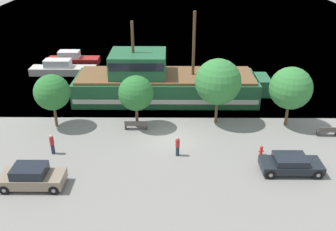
% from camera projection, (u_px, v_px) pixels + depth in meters
% --- Properties ---
extents(ground_plane, '(160.00, 160.00, 0.00)m').
position_uv_depth(ground_plane, '(171.00, 139.00, 30.40)').
color(ground_plane, gray).
extents(water_surface, '(80.00, 80.00, 0.00)m').
position_uv_depth(water_surface, '(171.00, 23.00, 69.99)').
color(water_surface, '#38667F').
rests_on(water_surface, ground).
extents(pirate_ship, '(19.18, 5.61, 8.74)m').
position_uv_depth(pirate_ship, '(162.00, 83.00, 37.26)').
color(pirate_ship, '#1E5633').
rests_on(pirate_ship, water_surface).
extents(moored_boat_dockside, '(7.65, 1.93, 1.78)m').
position_uv_depth(moored_boat_dockside, '(62.00, 69.00, 44.42)').
color(moored_boat_dockside, '#B7B2A8').
rests_on(moored_boat_dockside, water_surface).
extents(moored_boat_outer, '(6.54, 1.98, 1.67)m').
position_uv_depth(moored_boat_outer, '(73.00, 59.00, 47.98)').
color(moored_boat_outer, maroon).
rests_on(moored_boat_outer, water_surface).
extents(parked_car_curb_front, '(4.10, 1.88, 1.56)m').
position_uv_depth(parked_car_curb_front, '(32.00, 177.00, 24.42)').
color(parked_car_curb_front, '#7F705B').
rests_on(parked_car_curb_front, ground_plane).
extents(parked_car_curb_mid, '(4.20, 1.92, 1.27)m').
position_uv_depth(parked_car_curb_mid, '(291.00, 164.00, 25.98)').
color(parked_car_curb_mid, black).
rests_on(parked_car_curb_mid, ground_plane).
extents(fire_hydrant, '(0.42, 0.25, 0.76)m').
position_uv_depth(fire_hydrant, '(261.00, 150.00, 28.13)').
color(fire_hydrant, red).
rests_on(fire_hydrant, ground_plane).
extents(bench_promenade_east, '(1.68, 0.45, 0.85)m').
position_uv_depth(bench_promenade_east, '(328.00, 131.00, 30.76)').
color(bench_promenade_east, '#4C4742').
rests_on(bench_promenade_east, ground_plane).
extents(bench_promenade_west, '(1.91, 0.45, 0.85)m').
position_uv_depth(bench_promenade_west, '(136.00, 125.00, 31.77)').
color(bench_promenade_west, '#4C4742').
rests_on(bench_promenade_west, ground_plane).
extents(pedestrian_walking_near, '(0.32, 0.32, 1.57)m').
position_uv_depth(pedestrian_walking_near, '(178.00, 146.00, 27.88)').
color(pedestrian_walking_near, '#232838').
rests_on(pedestrian_walking_near, ground_plane).
extents(pedestrian_walking_far, '(0.32, 0.32, 1.63)m').
position_uv_depth(pedestrian_walking_far, '(52.00, 144.00, 28.10)').
color(pedestrian_walking_far, '#232838').
rests_on(pedestrian_walking_far, ground_plane).
extents(tree_row_east, '(3.02, 3.02, 4.70)m').
position_uv_depth(tree_row_east, '(52.00, 92.00, 31.13)').
color(tree_row_east, brown).
rests_on(tree_row_east, ground_plane).
extents(tree_row_mideast, '(2.95, 2.95, 4.63)m').
position_uv_depth(tree_row_mideast, '(136.00, 93.00, 31.04)').
color(tree_row_mideast, brown).
rests_on(tree_row_mideast, ground_plane).
extents(tree_row_midwest, '(3.94, 3.94, 5.77)m').
position_uv_depth(tree_row_midwest, '(218.00, 82.00, 31.60)').
color(tree_row_midwest, brown).
rests_on(tree_row_midwest, ground_plane).
extents(tree_row_west, '(3.58, 3.58, 5.23)m').
position_uv_depth(tree_row_west, '(291.00, 88.00, 31.27)').
color(tree_row_west, brown).
rests_on(tree_row_west, ground_plane).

